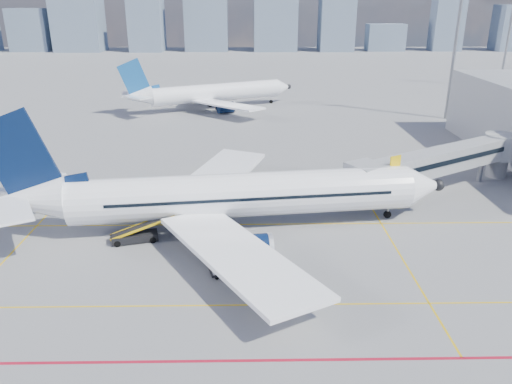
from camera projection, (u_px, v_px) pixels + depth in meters
ground at (239, 264)px, 41.81m from camera, size 420.00×420.00×0.00m
apron_markings at (231, 290)px, 38.15m from camera, size 90.00×35.12×0.01m
jet_bridge at (448, 160)px, 56.63m from camera, size 23.55×15.78×6.30m
floodlight_mast_ne at (456, 43)px, 88.87m from camera, size 3.20×0.61×25.45m
floodlight_mast_far at (509, 32)px, 121.97m from camera, size 3.20×0.61×25.45m
distant_skyline at (207, 18)px, 214.03m from camera, size 249.99×14.63×31.54m
main_aircraft at (224, 196)px, 47.55m from camera, size 43.56×37.87×12.75m
second_aircraft at (210, 93)px, 100.47m from camera, size 34.47×29.09×10.81m
baggage_tug at (253, 258)px, 41.17m from camera, size 2.40×1.50×1.63m
cargo_dolly at (232, 260)px, 40.18m from camera, size 3.99×2.54×2.03m
belt_loader at (136, 235)px, 45.60m from camera, size 6.02×2.67×2.42m
ramp_worker at (271, 262)px, 40.27m from camera, size 0.46×0.69×1.88m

